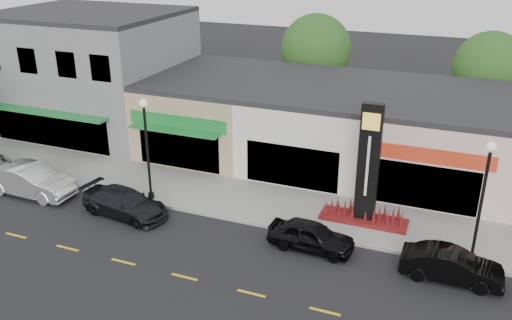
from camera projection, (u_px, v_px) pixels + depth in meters
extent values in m
plane|color=black|center=(277.00, 255.00, 24.00)|extent=(120.00, 120.00, 0.00)
cube|color=gray|center=(306.00, 210.00, 27.70)|extent=(52.00, 4.30, 0.15)
cube|color=gray|center=(292.00, 231.00, 25.77)|extent=(52.00, 0.20, 0.15)
cube|color=slate|center=(94.00, 73.00, 38.44)|extent=(12.00, 10.00, 8.00)
cube|color=#262628|center=(87.00, 13.00, 36.83)|extent=(12.00, 10.00, 0.30)
cube|color=black|center=(51.00, 129.00, 35.21)|extent=(9.00, 0.10, 2.40)
cube|color=#1C7E33|center=(42.00, 112.00, 34.28)|extent=(9.50, 1.00, 0.14)
cube|color=black|center=(28.00, 61.00, 33.85)|extent=(1.40, 0.10, 1.60)
cube|color=black|center=(66.00, 65.00, 32.82)|extent=(1.40, 0.10, 1.60)
cube|color=black|center=(101.00, 68.00, 31.97)|extent=(1.40, 0.10, 1.60)
cube|color=tan|center=(215.00, 111.00, 35.88)|extent=(7.00, 10.00, 4.50)
cube|color=#262628|center=(214.00, 76.00, 34.95)|extent=(7.00, 10.00, 0.30)
cube|color=black|center=(179.00, 149.00, 31.97)|extent=(5.25, 0.10, 2.40)
cube|color=#1C7E33|center=(178.00, 122.00, 31.31)|extent=(6.30, 0.12, 0.80)
cube|color=#1C7E33|center=(174.00, 131.00, 31.08)|extent=(5.60, 0.90, 0.12)
cube|color=white|center=(317.00, 124.00, 33.49)|extent=(7.00, 10.00, 4.50)
cube|color=#262628|center=(319.00, 86.00, 32.56)|extent=(7.00, 10.00, 0.30)
cube|color=black|center=(292.00, 166.00, 29.58)|extent=(5.25, 0.10, 2.40)
cube|color=silver|center=(293.00, 137.00, 28.92)|extent=(6.30, 0.12, 0.80)
cube|color=beige|center=(435.00, 139.00, 31.10)|extent=(7.00, 10.00, 4.50)
cube|color=#262628|center=(440.00, 99.00, 30.17)|extent=(7.00, 10.00, 0.30)
cube|color=black|center=(424.00, 187.00, 27.19)|extent=(5.25, 0.10, 2.40)
cube|color=red|center=(428.00, 156.00, 26.53)|extent=(6.30, 0.12, 0.80)
cylinder|color=#382619|center=(314.00, 97.00, 41.45)|extent=(0.36, 0.36, 3.15)
sphere|color=#204E18|center=(316.00, 49.00, 40.04)|extent=(5.20, 5.20, 5.20)
cylinder|color=#382619|center=(481.00, 116.00, 37.39)|extent=(0.36, 0.36, 2.97)
sphere|color=#204E18|center=(489.00, 67.00, 36.07)|extent=(4.80, 4.80, 4.80)
cylinder|color=black|center=(151.00, 195.00, 28.76)|extent=(0.32, 0.32, 0.30)
cylinder|color=black|center=(147.00, 152.00, 27.79)|extent=(0.14, 0.14, 5.00)
sphere|color=silver|center=(143.00, 103.00, 26.78)|extent=(0.44, 0.44, 0.44)
cylinder|color=black|center=(471.00, 257.00, 23.30)|extent=(0.32, 0.32, 0.30)
cylinder|color=black|center=(481.00, 205.00, 22.33)|extent=(0.14, 0.14, 5.00)
sphere|color=silver|center=(491.00, 147.00, 21.32)|extent=(0.44, 0.44, 0.44)
cube|color=#4E100D|center=(364.00, 219.00, 26.48)|extent=(4.20, 1.30, 0.20)
cube|color=black|center=(368.00, 165.00, 25.35)|extent=(1.00, 0.40, 6.00)
cube|color=yellow|center=(371.00, 122.00, 24.31)|extent=(0.80, 0.05, 0.80)
cube|color=silver|center=(367.00, 167.00, 25.17)|extent=(0.12, 0.04, 3.00)
imported|color=silver|center=(31.00, 180.00, 29.23)|extent=(1.82, 5.11, 1.68)
imported|color=black|center=(125.00, 203.00, 27.16)|extent=(2.44, 4.86, 1.35)
imported|color=black|center=(311.00, 236.00, 24.24)|extent=(1.73, 3.96, 1.33)
imported|color=black|center=(452.00, 266.00, 22.04)|extent=(1.43, 4.08, 1.34)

